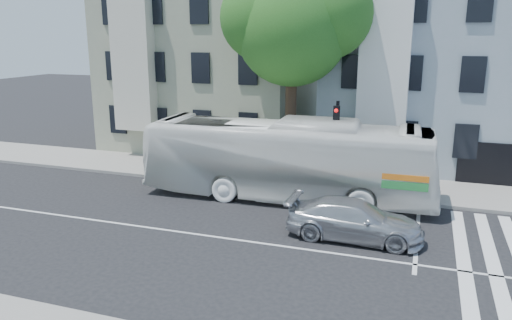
% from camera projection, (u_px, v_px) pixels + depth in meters
% --- Properties ---
extents(ground, '(120.00, 120.00, 0.00)m').
position_uv_depth(ground, '(229.00, 239.00, 18.18)').
color(ground, black).
rests_on(ground, ground).
extents(sidewalk_far, '(80.00, 4.00, 0.15)m').
position_uv_depth(sidewalk_far, '(287.00, 178.00, 25.50)').
color(sidewalk_far, gray).
rests_on(sidewalk_far, ground).
extents(building_left, '(12.00, 10.00, 11.00)m').
position_uv_depth(building_left, '(214.00, 61.00, 32.77)').
color(building_left, gray).
rests_on(building_left, ground).
extents(building_right, '(12.00, 10.00, 11.00)m').
position_uv_depth(building_right, '(440.00, 65.00, 28.39)').
color(building_right, '#8B9DA5').
rests_on(building_right, ground).
extents(street_tree, '(7.30, 5.90, 11.10)m').
position_uv_depth(street_tree, '(295.00, 21.00, 24.24)').
color(street_tree, '#2D2116').
rests_on(street_tree, ground).
extents(bus, '(3.48, 13.08, 3.62)m').
position_uv_depth(bus, '(287.00, 159.00, 22.27)').
color(bus, white).
rests_on(bus, ground).
extents(sedan, '(2.06, 4.95, 1.43)m').
position_uv_depth(sedan, '(354.00, 220.00, 18.06)').
color(sedan, silver).
rests_on(sedan, ground).
extents(hedge, '(8.45, 2.89, 0.70)m').
position_uv_depth(hedge, '(235.00, 174.00, 24.80)').
color(hedge, '#256521').
rests_on(hedge, sidewalk_far).
extents(traffic_signal, '(0.46, 0.54, 4.41)m').
position_uv_depth(traffic_signal, '(336.00, 136.00, 22.06)').
color(traffic_signal, black).
rests_on(traffic_signal, ground).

